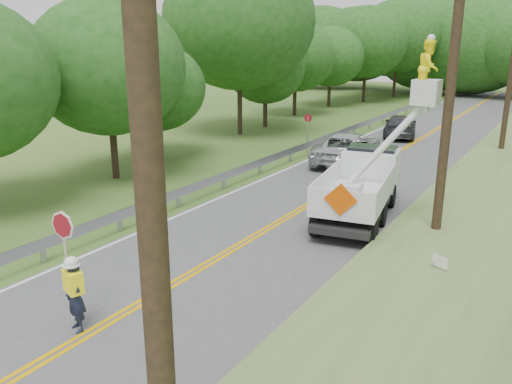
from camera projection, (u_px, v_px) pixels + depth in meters
The scene contains 11 objects.
ground at pixel (120, 316), 12.09m from camera, with size 140.00×140.00×0.00m, color #2D5020.
road at pixel (349, 181), 23.50m from camera, with size 7.20×96.00×0.03m.
guardrail at pixel (281, 156), 26.12m from camera, with size 0.18×48.00×0.77m.
utility_poles at pixel (494, 61), 21.95m from camera, with size 1.60×43.30×10.00m.
treeline_left at pixel (299, 43), 39.44m from camera, with size 10.92×54.72×11.57m.
flagger at pixel (74, 291), 11.22m from camera, with size 1.07×0.56×2.64m.
bucket_truck at pixel (369, 175), 18.84m from camera, with size 4.03×6.44×6.17m.
suv_silver at pixel (347, 148), 26.71m from camera, with size 2.66×5.76×1.60m, color silver.
suv_darkgrey at pixel (400, 126), 33.90m from camera, with size 1.98×4.87×1.41m, color #383B41.
stop_sign_permanent at pixel (308, 128), 28.89m from camera, with size 0.47×0.06×2.22m.
yard_sign at pixel (440, 263), 13.80m from camera, with size 0.44×0.20×0.66m.
Camera 1 is at (8.35, -7.50, 6.19)m, focal length 36.49 mm.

